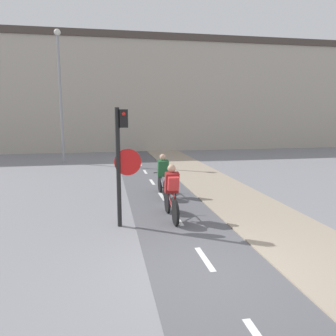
# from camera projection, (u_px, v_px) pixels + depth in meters

# --- Properties ---
(ground_plane) EXTENTS (120.00, 120.00, 0.00)m
(ground_plane) POSITION_uv_depth(u_px,v_px,m) (213.00, 272.00, 5.96)
(ground_plane) COLOR gray
(bike_lane) EXTENTS (2.34, 60.00, 0.02)m
(bike_lane) POSITION_uv_depth(u_px,v_px,m) (213.00, 271.00, 5.96)
(bike_lane) COLOR #56565B
(bike_lane) RESTS_ON ground_plane
(sidewalk_strip) EXTENTS (2.40, 60.00, 0.05)m
(sidewalk_strip) POSITION_uv_depth(u_px,v_px,m) (329.00, 260.00, 6.38)
(sidewalk_strip) COLOR gray
(sidewalk_strip) RESTS_ON ground_plane
(building_row_background) EXTENTS (60.00, 5.20, 8.73)m
(building_row_background) POSITION_uv_depth(u_px,v_px,m) (128.00, 95.00, 26.60)
(building_row_background) COLOR #B2A899
(building_row_background) RESTS_ON ground_plane
(traffic_light_pole) EXTENTS (0.67, 0.25, 3.00)m
(traffic_light_pole) POSITION_uv_depth(u_px,v_px,m) (122.00, 154.00, 8.09)
(traffic_light_pole) COLOR black
(traffic_light_pole) RESTS_ON ground_plane
(street_lamp_far) EXTENTS (0.36, 0.36, 7.46)m
(street_lamp_far) POSITION_uv_depth(u_px,v_px,m) (60.00, 84.00, 18.44)
(street_lamp_far) COLOR gray
(street_lamp_far) RESTS_ON ground_plane
(cyclist_near) EXTENTS (0.46, 1.80, 1.52)m
(cyclist_near) POSITION_uv_depth(u_px,v_px,m) (172.00, 194.00, 8.80)
(cyclist_near) COLOR black
(cyclist_near) RESTS_ON ground_plane
(cyclist_far) EXTENTS (0.46, 1.77, 1.49)m
(cyclist_far) POSITION_uv_depth(u_px,v_px,m) (163.00, 177.00, 11.32)
(cyclist_far) COLOR black
(cyclist_far) RESTS_ON ground_plane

